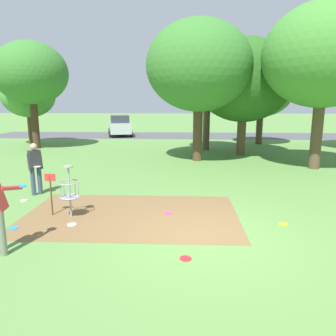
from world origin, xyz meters
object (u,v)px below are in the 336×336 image
disc_golf_basket (68,189)px  player_throwing (35,166)px  frisbee_scattered_a (72,225)px  frisbee_near_basket (169,213)px  frisbee_by_tee (186,258)px  frisbee_far_right (283,224)px  tree_mid_right (199,66)px  tree_mid_center (207,81)px  tree_near_right (324,56)px  frisbee_far_left (24,200)px  tree_far_center (31,73)px  tree_far_right (28,95)px  parked_car_leftmost (120,126)px  tree_near_left (244,80)px  tree_mid_left (262,90)px  frisbee_mid_grass (13,228)px

disc_golf_basket → player_throwing: size_ratio=0.81×
frisbee_scattered_a → player_throwing: bearing=128.3°
frisbee_near_basket → frisbee_by_tee: 2.64m
frisbee_far_right → tree_mid_right: (-1.77, 8.93, 4.73)m
frisbee_by_tee → tree_mid_center: (1.41, 14.70, 4.24)m
disc_golf_basket → tree_near_right: bearing=36.7°
player_throwing → tree_near_right: (10.88, 4.78, 4.00)m
frisbee_far_left → tree_near_right: (10.98, 5.47, 4.96)m
player_throwing → tree_far_center: (-4.85, 10.61, 3.83)m
frisbee_far_left → tree_mid_center: (6.41, 11.16, 4.24)m
tree_mid_right → tree_far_right: size_ratio=1.38×
frisbee_far_right → parked_car_leftmost: (-8.25, 21.19, 0.91)m
frisbee_far_right → tree_near_left: (0.83, 10.90, 4.17)m
frisbee_far_left → tree_mid_center: tree_mid_center is taller
frisbee_near_basket → tree_far_right: tree_far_right is taller
tree_mid_left → tree_mid_right: tree_mid_right is taller
frisbee_far_left → parked_car_leftmost: parked_car_leftmost is taller
tree_far_right → parked_car_leftmost: 8.44m
frisbee_far_left → frisbee_far_right: bearing=-12.4°
tree_mid_right → parked_car_leftmost: tree_mid_right is taller
tree_near_left → tree_mid_left: (2.19, 5.03, -0.33)m
disc_golf_basket → tree_near_right: (9.10, 6.78, 4.21)m
tree_near_left → tree_mid_left: tree_near_left is taller
tree_mid_center → tree_mid_right: size_ratio=0.83×
frisbee_far_right → tree_mid_center: 13.53m
tree_mid_left → tree_far_center: size_ratio=0.85×
player_throwing → frisbee_near_basket: player_throwing is taller
tree_mid_center → tree_far_center: size_ratio=0.86×
frisbee_near_basket → frisbee_by_tee: same height
tree_near_right → frisbee_far_left: bearing=-153.5°
tree_far_center → parked_car_leftmost: size_ratio=1.50×
frisbee_far_right → frisbee_near_basket: bearing=166.6°
tree_mid_center → tree_far_center: (-11.16, 0.15, 0.54)m
disc_golf_basket → frisbee_by_tee: size_ratio=5.97×
player_throwing → frisbee_by_tee: size_ratio=7.35×
tree_mid_center → tree_far_right: size_ratio=1.14×
tree_far_center → tree_mid_right: bearing=-21.1°
tree_far_center → parked_car_leftmost: tree_far_center is taller
player_throwing → frisbee_scattered_a: bearing=-51.7°
disc_golf_basket → frisbee_scattered_a: (0.28, -0.61, -0.74)m
tree_near_left → parked_car_leftmost: (-9.08, 10.28, -3.26)m
tree_far_center → frisbee_by_tee: bearing=-56.7°
disc_golf_basket → frisbee_mid_grass: disc_golf_basket is taller
frisbee_by_tee → frisbee_far_left: size_ratio=1.08×
frisbee_near_basket → frisbee_far_right: bearing=-13.4°
disc_golf_basket → frisbee_far_right: size_ratio=6.17×
tree_near_right → parked_car_leftmost: 18.79m
tree_mid_center → tree_far_center: bearing=179.2°
frisbee_near_basket → tree_mid_left: size_ratio=0.04×
frisbee_by_tee → tree_mid_left: (5.48, 17.84, 3.84)m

